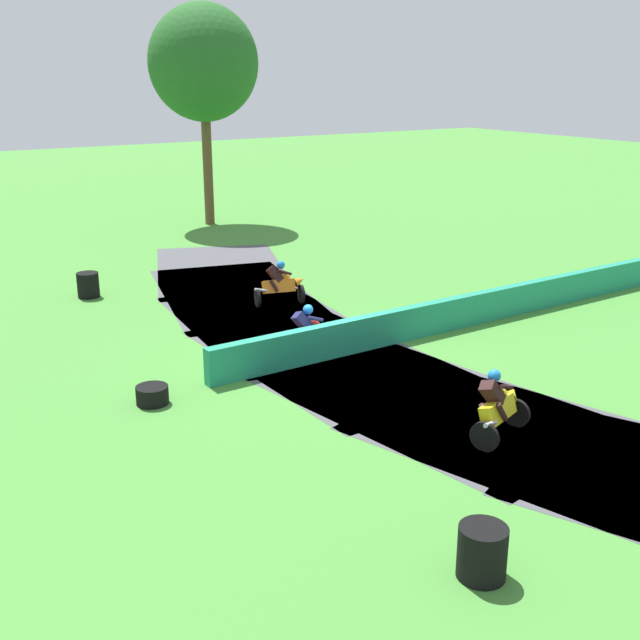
# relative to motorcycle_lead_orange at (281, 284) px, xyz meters

# --- Properties ---
(ground_plane) EXTENTS (120.00, 120.00, 0.00)m
(ground_plane) POSITION_rel_motorcycle_lead_orange_xyz_m (-1.40, -4.88, -0.63)
(ground_plane) COLOR #428433
(track_asphalt) EXTENTS (8.44, 28.72, 0.01)m
(track_asphalt) POSITION_rel_motorcycle_lead_orange_xyz_m (-0.52, -4.86, -0.62)
(track_asphalt) COLOR #47474C
(track_asphalt) RESTS_ON ground
(safety_barrier) EXTENTS (17.11, 0.74, 0.90)m
(safety_barrier) POSITION_rel_motorcycle_lead_orange_xyz_m (3.76, -4.75, -0.18)
(safety_barrier) COLOR #1E8466
(safety_barrier) RESTS_ON ground
(motorcycle_lead_orange) EXTENTS (1.73, 1.13, 1.42)m
(motorcycle_lead_orange) POSITION_rel_motorcycle_lead_orange_xyz_m (0.00, 0.00, 0.00)
(motorcycle_lead_orange) COLOR black
(motorcycle_lead_orange) RESTS_ON ground
(motorcycle_chase_red) EXTENTS (1.68, 0.86, 1.43)m
(motorcycle_chase_red) POSITION_rel_motorcycle_lead_orange_xyz_m (-1.77, -4.58, 0.01)
(motorcycle_chase_red) COLOR black
(motorcycle_chase_red) RESTS_ON ground
(motorcycle_trailing_yellow) EXTENTS (1.67, 1.20, 1.43)m
(motorcycle_trailing_yellow) POSITION_rel_motorcycle_lead_orange_xyz_m (-0.96, -10.41, 0.01)
(motorcycle_trailing_yellow) COLOR black
(motorcycle_trailing_yellow) RESTS_ON ground
(tire_stack_near) EXTENTS (0.69, 0.69, 0.80)m
(tire_stack_near) POSITION_rel_motorcycle_lead_orange_xyz_m (-4.85, 3.96, -0.23)
(tire_stack_near) COLOR black
(tire_stack_near) RESTS_ON ground
(tire_stack_mid_a) EXTENTS (0.71, 0.71, 0.40)m
(tire_stack_mid_a) POSITION_rel_motorcycle_lead_orange_xyz_m (-6.22, -5.22, -0.43)
(tire_stack_mid_a) COLOR black
(tire_stack_mid_a) RESTS_ON ground
(tire_stack_mid_b) EXTENTS (0.72, 0.72, 0.80)m
(tire_stack_mid_b) POSITION_rel_motorcycle_lead_orange_xyz_m (-4.47, -13.66, -0.23)
(tire_stack_mid_b) COLOR black
(tire_stack_mid_b) RESTS_ON ground
(tree_far_left) EXTENTS (4.91, 4.91, 9.85)m
(tree_far_left) POSITION_rel_motorcycle_lead_orange_xyz_m (3.78, 13.40, 6.61)
(tree_far_left) COLOR brown
(tree_far_left) RESTS_ON ground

